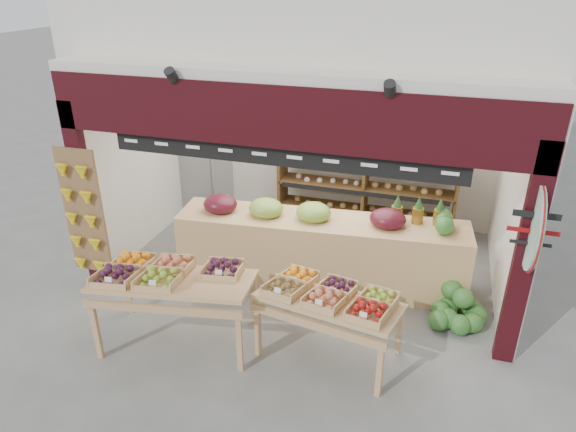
{
  "coord_description": "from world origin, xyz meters",
  "views": [
    {
      "loc": [
        1.76,
        -6.28,
        4.09
      ],
      "look_at": [
        -0.14,
        -0.2,
        1.03
      ],
      "focal_mm": 32.0,
      "sensor_mm": 36.0,
      "label": 1
    }
  ],
  "objects_px": {
    "display_table_left": "(166,276)",
    "display_table_right": "(330,298)",
    "mid_counter": "(319,249)",
    "cardboard_stack": "(229,232)",
    "back_shelving": "(367,169)",
    "watermelon_pile": "(457,311)",
    "refrigerator": "(204,157)"
  },
  "relations": [
    {
      "from": "watermelon_pile",
      "to": "display_table_right",
      "type": "bearing_deg",
      "value": -143.71
    },
    {
      "from": "refrigerator",
      "to": "display_table_right",
      "type": "relative_size",
      "value": 1.19
    },
    {
      "from": "mid_counter",
      "to": "display_table_left",
      "type": "distance_m",
      "value": 2.26
    },
    {
      "from": "back_shelving",
      "to": "cardboard_stack",
      "type": "distance_m",
      "value": 2.51
    },
    {
      "from": "back_shelving",
      "to": "display_table_left",
      "type": "xyz_separation_m",
      "value": [
        -1.73,
        -3.63,
        -0.24
      ]
    },
    {
      "from": "refrigerator",
      "to": "cardboard_stack",
      "type": "height_order",
      "value": "refrigerator"
    },
    {
      "from": "cardboard_stack",
      "to": "watermelon_pile",
      "type": "height_order",
      "value": "cardboard_stack"
    },
    {
      "from": "back_shelving",
      "to": "mid_counter",
      "type": "bearing_deg",
      "value": -99.63
    },
    {
      "from": "back_shelving",
      "to": "watermelon_pile",
      "type": "xyz_separation_m",
      "value": [
        1.61,
        -2.31,
        -0.93
      ]
    },
    {
      "from": "cardboard_stack",
      "to": "display_table_left",
      "type": "distance_m",
      "value": 2.45
    },
    {
      "from": "cardboard_stack",
      "to": "watermelon_pile",
      "type": "xyz_separation_m",
      "value": [
        3.59,
        -1.04,
        -0.07
      ]
    },
    {
      "from": "display_table_left",
      "to": "watermelon_pile",
      "type": "xyz_separation_m",
      "value": [
        3.34,
        1.32,
        -0.7
      ]
    },
    {
      "from": "cardboard_stack",
      "to": "mid_counter",
      "type": "height_order",
      "value": "mid_counter"
    },
    {
      "from": "mid_counter",
      "to": "display_table_right",
      "type": "bearing_deg",
      "value": -71.34
    },
    {
      "from": "mid_counter",
      "to": "watermelon_pile",
      "type": "relative_size",
      "value": 5.72
    },
    {
      "from": "mid_counter",
      "to": "cardboard_stack",
      "type": "bearing_deg",
      "value": 159.73
    },
    {
      "from": "mid_counter",
      "to": "watermelon_pile",
      "type": "height_order",
      "value": "mid_counter"
    },
    {
      "from": "refrigerator",
      "to": "display_table_right",
      "type": "distance_m",
      "value": 4.66
    },
    {
      "from": "back_shelving",
      "to": "display_table_right",
      "type": "height_order",
      "value": "back_shelving"
    },
    {
      "from": "mid_counter",
      "to": "watermelon_pile",
      "type": "distance_m",
      "value": 2.01
    },
    {
      "from": "watermelon_pile",
      "to": "mid_counter",
      "type": "bearing_deg",
      "value": 167.66
    },
    {
      "from": "cardboard_stack",
      "to": "display_table_left",
      "type": "xyz_separation_m",
      "value": [
        0.25,
        -2.35,
        0.63
      ]
    },
    {
      "from": "back_shelving",
      "to": "cardboard_stack",
      "type": "bearing_deg",
      "value": -147.25
    },
    {
      "from": "cardboard_stack",
      "to": "display_table_right",
      "type": "distance_m",
      "value": 3.05
    },
    {
      "from": "display_table_left",
      "to": "display_table_right",
      "type": "height_order",
      "value": "display_table_left"
    },
    {
      "from": "watermelon_pile",
      "to": "display_table_left",
      "type": "bearing_deg",
      "value": -158.42
    },
    {
      "from": "refrigerator",
      "to": "display_table_left",
      "type": "height_order",
      "value": "refrigerator"
    },
    {
      "from": "cardboard_stack",
      "to": "mid_counter",
      "type": "relative_size",
      "value": 0.24
    },
    {
      "from": "refrigerator",
      "to": "watermelon_pile",
      "type": "bearing_deg",
      "value": -25.39
    },
    {
      "from": "mid_counter",
      "to": "back_shelving",
      "type": "bearing_deg",
      "value": 80.37
    },
    {
      "from": "display_table_right",
      "to": "watermelon_pile",
      "type": "xyz_separation_m",
      "value": [
        1.43,
        1.05,
        -0.61
      ]
    },
    {
      "from": "watermelon_pile",
      "to": "back_shelving",
      "type": "bearing_deg",
      "value": 124.84
    }
  ]
}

